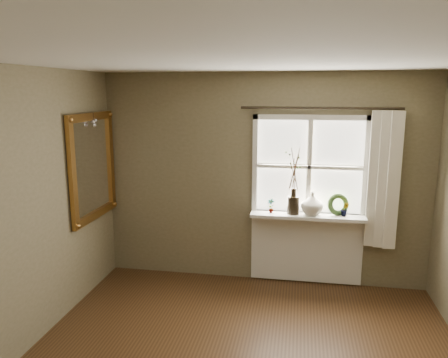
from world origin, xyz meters
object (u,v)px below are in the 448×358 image
dark_jug (293,205)px  gilt_mirror (93,166)px  wreath (338,207)px  cream_vase (312,203)px

dark_jug → gilt_mirror: gilt_mirror is taller
wreath → gilt_mirror: bearing=169.3°
cream_vase → wreath: (0.30, 0.04, -0.04)m
dark_jug → cream_vase: 0.23m
wreath → cream_vase: bearing=167.7°
dark_jug → wreath: wreath is taller
cream_vase → wreath: cream_vase is taller
wreath → gilt_mirror: size_ratio=0.21×
dark_jug → cream_vase: cream_vase is taller
wreath → dark_jug: bearing=164.5°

